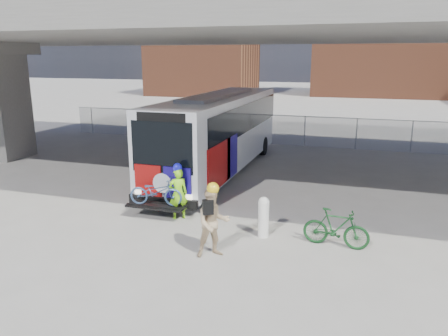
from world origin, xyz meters
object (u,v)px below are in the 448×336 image
at_px(bus, 219,127).
at_px(cyclist_tan, 213,222).
at_px(bollard, 263,215).
at_px(cyclist_hivis, 178,192).
at_px(bike_parked, 336,228).

bearing_deg(bus, cyclist_tan, -72.38).
bearing_deg(bollard, cyclist_hivis, 168.63).
relative_size(bollard, cyclist_hivis, 0.66).
bearing_deg(bike_parked, bus, 45.21).
height_order(bus, bike_parked, bus).
xyz_separation_m(bollard, bike_parked, (2.13, -0.08, -0.11)).
distance_m(bus, cyclist_hivis, 6.47).
bearing_deg(cyclist_tan, bike_parked, -4.83).
relative_size(bus, bollard, 10.33).
relative_size(cyclist_hivis, cyclist_tan, 0.92).
xyz_separation_m(bollard, cyclist_tan, (-0.99, -1.73, 0.31)).
bearing_deg(bus, cyclist_hivis, -83.76).
bearing_deg(cyclist_tan, cyclist_hivis, 98.68).
xyz_separation_m(bus, bike_parked, (5.88, -7.01, -1.54)).
height_order(cyclist_hivis, bike_parked, cyclist_hivis).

